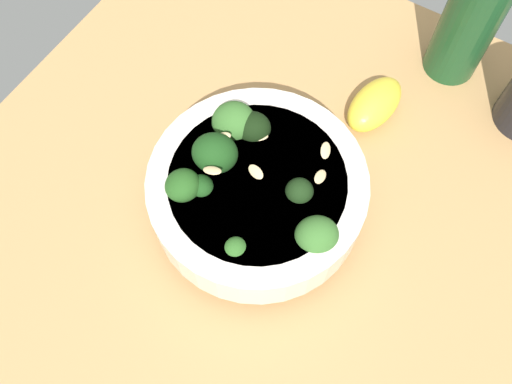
{
  "coord_description": "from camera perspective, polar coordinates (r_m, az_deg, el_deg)",
  "views": [
    {
      "loc": [
        12.14,
        -23.02,
        53.13
      ],
      "look_at": [
        -0.16,
        -2.82,
        4.0
      ],
      "focal_mm": 38.21,
      "sensor_mm": 36.0,
      "label": 1
    }
  ],
  "objects": [
    {
      "name": "bowl_of_broccoli",
      "position": [
        0.54,
        -0.19,
        0.36
      ],
      "size": [
        21.54,
        21.54,
        10.33
      ],
      "color": "silver",
      "rests_on": "ground_plane"
    },
    {
      "name": "lemon_wedge",
      "position": [
        0.64,
        12.3,
        8.97
      ],
      "size": [
        5.82,
        8.98,
        3.87
      ],
      "primitive_type": "ellipsoid",
      "rotation": [
        0.0,
        0.0,
        4.56
      ],
      "color": "yellow",
      "rests_on": "ground_plane"
    },
    {
      "name": "bottle_tall",
      "position": [
        0.66,
        21.68,
        16.7
      ],
      "size": [
        6.23,
        6.23,
        17.19
      ],
      "color": "#194723",
      "rests_on": "ground_plane"
    },
    {
      "name": "ground_plane",
      "position": [
        0.61,
        1.52,
        -0.37
      ],
      "size": [
        65.78,
        65.78,
        3.5
      ],
      "primitive_type": "cube",
      "color": "tan"
    }
  ]
}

